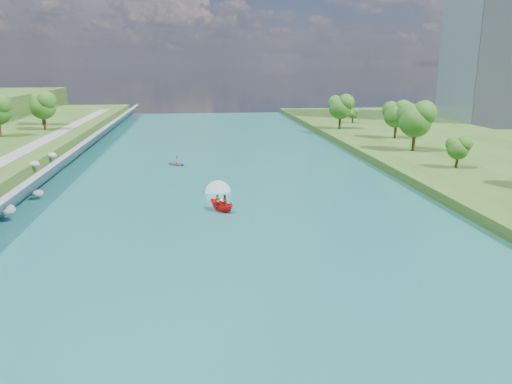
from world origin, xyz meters
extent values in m
plane|color=#2D5119|center=(0.00, 0.00, 0.00)|extent=(260.00, 260.00, 0.00)
cube|color=#185C57|center=(0.00, 20.00, 0.05)|extent=(55.00, 240.00, 0.10)
cube|color=slate|center=(-25.85, 20.00, 1.80)|extent=(3.54, 236.00, 4.05)
ellipsoid|color=gray|center=(-25.30, 11.98, 1.44)|extent=(1.59, 1.88, 1.25)
ellipsoid|color=gray|center=(-24.87, 21.56, 0.93)|extent=(1.38, 1.61, 0.96)
ellipsoid|color=gray|center=(-27.28, 29.09, 3.46)|extent=(1.47, 1.48, 0.89)
ellipsoid|color=gray|center=(-27.08, 37.63, 3.21)|extent=(1.43, 1.44, 0.99)
ellipsoid|color=gray|center=(-25.74, 46.60, 1.80)|extent=(1.04, 0.89, 0.73)
ellipsoid|color=gray|center=(-25.78, 58.16, 1.91)|extent=(1.02, 1.08, 0.69)
cube|color=gray|center=(82.50, 95.00, 30.00)|extent=(22.00, 22.00, 60.00)
ellipsoid|color=#184C14|center=(-36.79, 68.94, 8.41)|extent=(5.89, 5.89, 9.82)
ellipsoid|color=#184C14|center=(-39.97, 78.90, 8.20)|extent=(5.64, 5.64, 9.40)
ellipsoid|color=#184C14|center=(37.39, 28.02, 4.51)|extent=(3.62, 3.62, 6.03)
ellipsoid|color=#184C14|center=(37.42, 44.49, 7.03)|extent=(6.64, 6.64, 11.06)
ellipsoid|color=#184C14|center=(40.40, 60.91, 6.44)|extent=(5.93, 5.93, 9.88)
ellipsoid|color=#184C14|center=(32.79, 78.73, 6.62)|extent=(6.14, 6.14, 10.23)
ellipsoid|color=#184C14|center=(40.09, 91.05, 3.97)|extent=(2.97, 2.97, 4.94)
imported|color=red|center=(-0.90, 13.20, 0.84)|extent=(3.49, 3.90, 1.48)
imported|color=#66605B|center=(-1.30, 12.80, 1.36)|extent=(0.76, 0.60, 1.82)
imported|color=#66605B|center=(-0.40, 13.70, 1.22)|extent=(0.95, 0.94, 1.55)
cube|color=white|center=(-0.90, 16.20, 0.13)|extent=(0.90, 5.00, 0.06)
imported|color=gray|center=(-7.24, 42.69, 0.44)|extent=(4.01, 3.94, 0.68)
imported|color=#66605B|center=(-7.24, 42.69, 1.04)|extent=(0.78, 0.62, 1.39)
camera|label=1|loc=(-3.57, -45.67, 17.63)|focal=35.00mm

